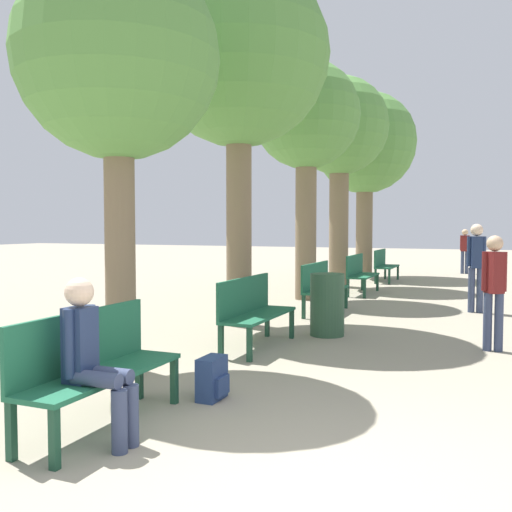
{
  "coord_description": "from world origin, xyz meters",
  "views": [
    {
      "loc": [
        1.0,
        -3.28,
        1.67
      ],
      "look_at": [
        -3.58,
        7.67,
        1.05
      ],
      "focal_mm": 40.0,
      "sensor_mm": 36.0,
      "label": 1
    }
  ],
  "objects_px": {
    "bench_row_3": "(359,271)",
    "tree_row_0": "(118,62)",
    "bench_row_2": "(321,284)",
    "backpack": "(212,379)",
    "trash_bin": "(327,305)",
    "person_seated": "(93,355)",
    "pedestrian_mid": "(465,248)",
    "bench_row_0": "(93,361)",
    "pedestrian_far": "(494,285)",
    "pedestrian_near": "(476,262)",
    "bench_row_1": "(252,307)",
    "tree_row_2": "(306,120)",
    "tree_row_4": "(365,145)",
    "bench_row_4": "(384,263)",
    "tree_row_1": "(239,59)",
    "tree_row_3": "(339,131)"
  },
  "relations": [
    {
      "from": "bench_row_3",
      "to": "tree_row_0",
      "type": "bearing_deg",
      "value": -96.09
    },
    {
      "from": "bench_row_2",
      "to": "tree_row_0",
      "type": "relative_size",
      "value": 0.35
    },
    {
      "from": "backpack",
      "to": "trash_bin",
      "type": "bearing_deg",
      "value": 87.6
    },
    {
      "from": "person_seated",
      "to": "pedestrian_mid",
      "type": "height_order",
      "value": "pedestrian_mid"
    },
    {
      "from": "bench_row_0",
      "to": "pedestrian_far",
      "type": "xyz_separation_m",
      "value": [
        3.06,
        4.39,
        0.33
      ]
    },
    {
      "from": "pedestrian_near",
      "to": "pedestrian_far",
      "type": "xyz_separation_m",
      "value": [
        0.32,
        -3.56,
        -0.09
      ]
    },
    {
      "from": "pedestrian_mid",
      "to": "bench_row_1",
      "type": "bearing_deg",
      "value": -98.53
    },
    {
      "from": "pedestrian_mid",
      "to": "tree_row_2",
      "type": "bearing_deg",
      "value": -108.87
    },
    {
      "from": "bench_row_1",
      "to": "pedestrian_far",
      "type": "bearing_deg",
      "value": 18.42
    },
    {
      "from": "person_seated",
      "to": "bench_row_1",
      "type": "bearing_deg",
      "value": 93.77
    },
    {
      "from": "tree_row_4",
      "to": "pedestrian_near",
      "type": "distance_m",
      "value": 8.53
    },
    {
      "from": "bench_row_4",
      "to": "tree_row_1",
      "type": "distance_m",
      "value": 9.44
    },
    {
      "from": "tree_row_4",
      "to": "trash_bin",
      "type": "relative_size",
      "value": 6.38
    },
    {
      "from": "bench_row_0",
      "to": "bench_row_3",
      "type": "xyz_separation_m",
      "value": [
        0.0,
        10.11,
        0.0
      ]
    },
    {
      "from": "tree_row_0",
      "to": "pedestrian_far",
      "type": "distance_m",
      "value": 5.51
    },
    {
      "from": "trash_bin",
      "to": "tree_row_1",
      "type": "bearing_deg",
      "value": 168.54
    },
    {
      "from": "bench_row_2",
      "to": "tree_row_4",
      "type": "height_order",
      "value": "tree_row_4"
    },
    {
      "from": "bench_row_1",
      "to": "bench_row_3",
      "type": "distance_m",
      "value": 6.74
    },
    {
      "from": "bench_row_3",
      "to": "tree_row_3",
      "type": "xyz_separation_m",
      "value": [
        -0.91,
        1.46,
        3.72
      ]
    },
    {
      "from": "bench_row_1",
      "to": "bench_row_2",
      "type": "xyz_separation_m",
      "value": [
        0.0,
        3.37,
        0.0
      ]
    },
    {
      "from": "tree_row_2",
      "to": "backpack",
      "type": "xyz_separation_m",
      "value": [
        1.48,
        -7.56,
        -3.84
      ]
    },
    {
      "from": "bench_row_2",
      "to": "pedestrian_far",
      "type": "xyz_separation_m",
      "value": [
        3.06,
        -2.35,
        0.33
      ]
    },
    {
      "from": "bench_row_2",
      "to": "tree_row_2",
      "type": "bearing_deg",
      "value": 115.94
    },
    {
      "from": "tree_row_3",
      "to": "bench_row_0",
      "type": "bearing_deg",
      "value": -85.52
    },
    {
      "from": "tree_row_3",
      "to": "person_seated",
      "type": "relative_size",
      "value": 4.5
    },
    {
      "from": "tree_row_2",
      "to": "tree_row_3",
      "type": "relative_size",
      "value": 0.94
    },
    {
      "from": "bench_row_1",
      "to": "bench_row_3",
      "type": "bearing_deg",
      "value": 90.0
    },
    {
      "from": "bench_row_0",
      "to": "tree_row_4",
      "type": "bearing_deg",
      "value": 93.48
    },
    {
      "from": "tree_row_1",
      "to": "tree_row_3",
      "type": "relative_size",
      "value": 1.04
    },
    {
      "from": "bench_row_2",
      "to": "backpack",
      "type": "bearing_deg",
      "value": -84.27
    },
    {
      "from": "bench_row_1",
      "to": "bench_row_3",
      "type": "relative_size",
      "value": 1.0
    },
    {
      "from": "bench_row_1",
      "to": "person_seated",
      "type": "relative_size",
      "value": 1.31
    },
    {
      "from": "tree_row_0",
      "to": "trash_bin",
      "type": "distance_m",
      "value": 4.55
    },
    {
      "from": "tree_row_0",
      "to": "bench_row_3",
      "type": "bearing_deg",
      "value": 83.91
    },
    {
      "from": "tree_row_2",
      "to": "backpack",
      "type": "bearing_deg",
      "value": -78.94
    },
    {
      "from": "tree_row_1",
      "to": "pedestrian_near",
      "type": "xyz_separation_m",
      "value": [
        3.65,
        3.03,
        -3.45
      ]
    },
    {
      "from": "tree_row_3",
      "to": "trash_bin",
      "type": "xyz_separation_m",
      "value": [
        1.63,
        -6.98,
        -3.8
      ]
    },
    {
      "from": "tree_row_4",
      "to": "pedestrian_near",
      "type": "bearing_deg",
      "value": -62.32
    },
    {
      "from": "bench_row_3",
      "to": "tree_row_2",
      "type": "distance_m",
      "value": 3.91
    },
    {
      "from": "tree_row_0",
      "to": "tree_row_1",
      "type": "bearing_deg",
      "value": 90.0
    },
    {
      "from": "bench_row_0",
      "to": "pedestrian_far",
      "type": "relative_size",
      "value": 1.08
    },
    {
      "from": "bench_row_2",
      "to": "tree_row_3",
      "type": "relative_size",
      "value": 0.29
    },
    {
      "from": "bench_row_0",
      "to": "bench_row_3",
      "type": "height_order",
      "value": "same"
    },
    {
      "from": "bench_row_4",
      "to": "tree_row_1",
      "type": "height_order",
      "value": "tree_row_1"
    },
    {
      "from": "bench_row_4",
      "to": "tree_row_2",
      "type": "relative_size",
      "value": 0.31
    },
    {
      "from": "bench_row_3",
      "to": "person_seated",
      "type": "distance_m",
      "value": 10.43
    },
    {
      "from": "bench_row_0",
      "to": "tree_row_3",
      "type": "distance_m",
      "value": 12.19
    },
    {
      "from": "tree_row_2",
      "to": "backpack",
      "type": "height_order",
      "value": "tree_row_2"
    },
    {
      "from": "tree_row_0",
      "to": "tree_row_2",
      "type": "bearing_deg",
      "value": 90.0
    },
    {
      "from": "bench_row_3",
      "to": "trash_bin",
      "type": "height_order",
      "value": "bench_row_3"
    }
  ]
}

